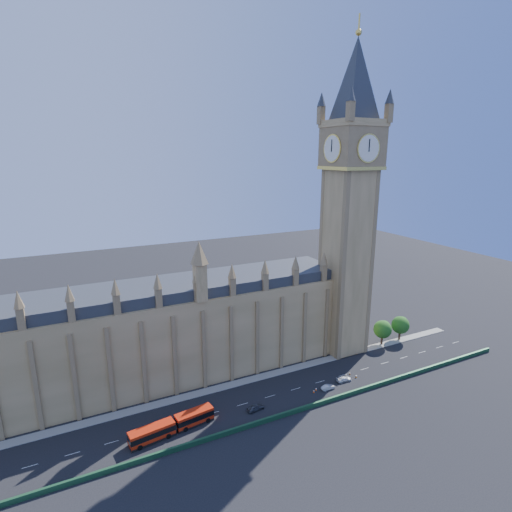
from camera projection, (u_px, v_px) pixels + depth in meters
name	position (u px, v px, depth m)	size (l,w,h in m)	color
ground	(256.00, 400.00, 104.21)	(400.00, 400.00, 0.00)	black
palace_westminster	(140.00, 337.00, 109.36)	(120.00, 20.00, 28.00)	olive
elizabeth_tower	(350.00, 181.00, 119.10)	(20.59, 20.59, 105.00)	olive
bridge_parapet	(273.00, 418.00, 96.21)	(160.00, 0.60, 1.20)	#1E4C2D
kerb_north	(242.00, 382.00, 112.46)	(160.00, 3.00, 0.16)	gray
tree_east_near	(383.00, 329.00, 133.76)	(6.00, 6.00, 8.50)	#382619
tree_east_far	(401.00, 324.00, 137.16)	(6.00, 6.00, 8.50)	#382619
red_bus	(173.00, 426.00, 91.76)	(20.25, 5.56, 3.41)	red
car_grey	(256.00, 407.00, 100.02)	(1.80, 4.47, 1.52)	#404247
car_silver	(328.00, 387.00, 108.95)	(1.36, 3.91, 1.29)	#B6B8BE
car_white	(344.00, 379.00, 112.87)	(1.85, 4.56, 1.32)	silver
cone_a	(350.00, 373.00, 116.45)	(0.41, 0.41, 0.65)	black
cone_b	(356.00, 376.00, 114.82)	(0.56, 0.56, 0.78)	black
cone_c	(316.00, 389.00, 108.57)	(0.48, 0.48, 0.75)	black
cone_d	(314.00, 391.00, 107.52)	(0.50, 0.50, 0.77)	black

